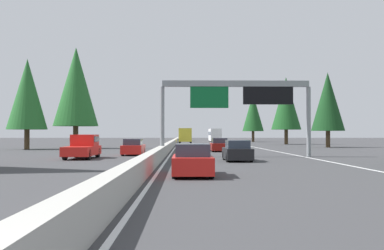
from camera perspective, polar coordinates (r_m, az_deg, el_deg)
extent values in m
plane|color=#38383A|center=(61.69, -2.35, -2.84)|extent=(320.00, 320.00, 0.00)
cube|color=#ADAAA3|center=(81.68, -2.20, -2.09)|extent=(180.00, 0.56, 0.90)
cube|color=silver|center=(72.35, 7.03, -2.57)|extent=(160.00, 0.16, 0.01)
cube|color=silver|center=(71.68, -1.94, -2.59)|extent=(160.00, 0.16, 0.01)
cylinder|color=gray|center=(39.75, -3.60, 0.41)|extent=(0.36, 0.36, 5.88)
cylinder|color=gray|center=(41.05, 13.85, 0.39)|extent=(0.36, 0.36, 5.88)
cube|color=gray|center=(40.14, 5.26, 4.96)|extent=(0.50, 12.32, 0.50)
cube|color=#0C602D|center=(39.72, 2.10, 3.43)|extent=(0.12, 3.20, 1.90)
cube|color=black|center=(40.28, 9.13, 3.52)|extent=(0.16, 4.20, 1.50)
cube|color=red|center=(21.85, 0.05, -4.72)|extent=(4.40, 1.80, 0.76)
cube|color=#2D3847|center=(21.59, 0.06, -3.01)|extent=(2.46, 1.51, 0.56)
cylinder|color=black|center=(23.27, -1.96, -5.02)|extent=(0.64, 0.22, 0.64)
cylinder|color=black|center=(23.29, 1.95, -5.01)|extent=(0.64, 0.22, 0.64)
cylinder|color=black|center=(20.46, -2.11, -5.56)|extent=(0.64, 0.22, 0.64)
cylinder|color=black|center=(20.49, 2.33, -5.55)|extent=(0.64, 0.22, 0.64)
cube|color=black|center=(33.70, 5.45, -3.43)|extent=(4.40, 1.80, 0.76)
cube|color=#2D3847|center=(33.46, 5.49, -2.31)|extent=(2.46, 1.51, 0.56)
cylinder|color=black|center=(35.03, 3.91, -3.68)|extent=(0.64, 0.22, 0.64)
cylinder|color=black|center=(35.20, 6.48, -3.66)|extent=(0.64, 0.22, 0.64)
cylinder|color=black|center=(32.23, 4.33, -3.91)|extent=(0.64, 0.22, 0.64)
cylinder|color=black|center=(32.41, 7.12, -3.89)|extent=(0.64, 0.22, 0.64)
cube|color=maroon|center=(51.31, 3.30, -2.61)|extent=(4.40, 1.80, 0.76)
cube|color=#2D3847|center=(51.07, 3.31, -1.88)|extent=(2.46, 1.51, 0.56)
cylinder|color=black|center=(52.67, 2.33, -2.80)|extent=(0.64, 0.22, 0.64)
cylinder|color=black|center=(52.78, 4.04, -2.80)|extent=(0.64, 0.22, 0.64)
cylinder|color=black|center=(49.86, 2.51, -2.90)|extent=(0.64, 0.22, 0.64)
cylinder|color=black|center=(49.97, 4.32, -2.89)|extent=(0.64, 0.22, 0.64)
cube|color=gold|center=(89.57, -0.83, -1.20)|extent=(6.12, 2.40, 2.50)
cube|color=slate|center=(93.82, -0.83, -1.38)|extent=(2.38, 2.30, 1.90)
cylinder|color=black|center=(93.67, -1.48, -1.96)|extent=(0.90, 0.28, 0.90)
cylinder|color=black|center=(93.67, -0.18, -1.96)|extent=(0.90, 0.28, 0.90)
cylinder|color=black|center=(87.89, -1.52, -2.02)|extent=(0.90, 0.28, 0.90)
cylinder|color=black|center=(87.89, -0.13, -2.02)|extent=(0.90, 0.28, 0.90)
cube|color=silver|center=(124.86, -0.78, -1.49)|extent=(5.00, 1.95, 1.44)
cube|color=#2D3847|center=(122.56, -0.78, -1.38)|extent=(0.08, 1.48, 0.56)
cylinder|color=black|center=(126.57, -1.17, -1.77)|extent=(0.70, 0.24, 0.70)
cylinder|color=black|center=(126.57, -0.39, -1.77)|extent=(0.70, 0.24, 0.70)
cylinder|color=black|center=(123.17, -1.18, -1.79)|extent=(0.70, 0.24, 0.70)
cylinder|color=black|center=(123.17, -0.38, -1.79)|extent=(0.70, 0.24, 0.70)
cube|color=white|center=(114.58, 2.75, -1.19)|extent=(11.50, 2.50, 2.90)
cube|color=#2D3847|center=(114.58, 2.75, -1.01)|extent=(11.04, 2.55, 0.84)
cylinder|color=black|center=(118.54, 2.10, -1.74)|extent=(1.00, 0.30, 1.00)
cylinder|color=black|center=(118.68, 3.16, -1.74)|extent=(1.00, 0.30, 1.00)
cylinder|color=black|center=(110.51, 2.32, -1.79)|extent=(1.00, 0.30, 1.00)
cylinder|color=black|center=(110.65, 3.45, -1.79)|extent=(1.00, 0.30, 1.00)
cube|color=red|center=(42.98, -7.06, -2.91)|extent=(4.40, 1.80, 0.76)
cube|color=#2D3847|center=(42.75, -7.09, -2.04)|extent=(2.46, 1.51, 0.56)
cylinder|color=black|center=(44.48, -7.87, -3.12)|extent=(0.64, 0.22, 0.64)
cylinder|color=black|center=(44.31, -5.84, -3.13)|extent=(0.64, 0.22, 0.64)
cylinder|color=black|center=(41.69, -8.35, -3.25)|extent=(0.64, 0.22, 0.64)
cylinder|color=black|center=(41.51, -6.18, -3.27)|extent=(0.64, 0.22, 0.64)
cube|color=red|center=(37.65, -13.08, -3.03)|extent=(5.60, 2.00, 0.70)
cube|color=red|center=(38.61, -12.76, -1.80)|extent=(2.24, 1.84, 0.90)
cube|color=#2D3847|center=(38.61, -12.76, -1.66)|extent=(2.02, 1.92, 0.41)
cylinder|color=black|center=(39.64, -13.73, -3.23)|extent=(0.80, 0.28, 0.80)
cylinder|color=black|center=(39.30, -11.28, -3.26)|extent=(0.80, 0.28, 0.80)
cylinder|color=black|center=(36.05, -15.04, -3.45)|extent=(0.80, 0.28, 0.80)
cylinder|color=black|center=(35.67, -12.36, -3.48)|extent=(0.80, 0.28, 0.80)
cylinder|color=#4C3823|center=(69.63, 16.03, -1.64)|extent=(0.62, 0.62, 2.34)
cone|color=#143D19|center=(69.78, 16.01, 2.73)|extent=(4.68, 4.68, 8.30)
cylinder|color=#4C3823|center=(87.50, 11.26, -1.42)|extent=(0.65, 0.65, 2.68)
cone|color=#194C1E|center=(87.67, 11.24, 2.57)|extent=(5.37, 5.37, 9.51)
cylinder|color=#4C3823|center=(114.08, 7.35, -1.37)|extent=(0.64, 0.64, 2.54)
cone|color=#194C1E|center=(114.19, 7.35, 1.53)|extent=(5.09, 5.09, 9.02)
cylinder|color=#4C3823|center=(61.58, -19.23, -1.65)|extent=(0.63, 0.63, 2.45)
cone|color=#236028|center=(61.77, -19.20, 3.53)|extent=(4.91, 4.91, 8.70)
cylinder|color=#4C3823|center=(63.92, -13.81, -1.44)|extent=(0.68, 0.68, 2.93)
cone|color=#236028|center=(64.21, -13.79, 4.51)|extent=(5.86, 5.86, 10.39)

